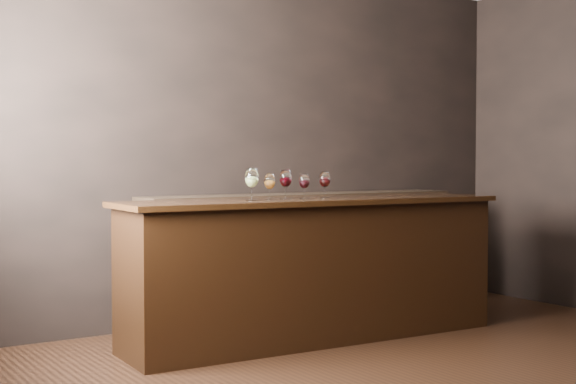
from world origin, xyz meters
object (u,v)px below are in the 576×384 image
back_bar_shelf (304,255)px  glass_red_b (304,182)px  bar_counter (314,272)px  glass_white (252,179)px  glass_red_c (325,180)px  glass_red_a (286,179)px  glass_amber (270,182)px

back_bar_shelf → glass_red_b: glass_red_b is taller
bar_counter → glass_red_b: bearing=177.9°
glass_white → glass_red_c: 0.61m
glass_red_b → glass_red_c: bearing=0.5°
glass_white → back_bar_shelf: bearing=38.5°
glass_red_a → back_bar_shelf: bearing=47.9°
bar_counter → glass_red_a: (-0.22, 0.03, 0.65)m
bar_counter → back_bar_shelf: (0.40, 0.71, 0.02)m
bar_counter → glass_red_c: size_ratio=14.29×
glass_red_a → glass_white: bearing=-172.5°
back_bar_shelf → glass_amber: (-0.76, -0.71, 0.62)m
glass_red_a → glass_red_c: size_ratio=1.07×
bar_counter → glass_white: 0.84m
glass_red_b → glass_red_a: bearing=171.0°
glass_red_b → glass_red_c: (0.18, 0.00, 0.01)m
glass_red_b → glass_red_c: size_ratio=0.92×
back_bar_shelf → glass_red_a: bearing=-132.1°
bar_counter → glass_red_a: size_ratio=13.37×
glass_red_c → glass_white: bearing=-178.3°
back_bar_shelf → glass_white: glass_white is taller
glass_red_a → bar_counter: bearing=-7.3°
glass_white → glass_red_c: bearing=1.7°
glass_amber → glass_red_b: size_ratio=1.02×
back_bar_shelf → glass_red_b: (-0.48, -0.71, 0.62)m
glass_white → bar_counter: bearing=1.1°
glass_amber → glass_red_a: (0.14, 0.02, 0.02)m
back_bar_shelf → glass_red_a: 1.12m
glass_amber → glass_red_b: (0.28, -0.00, -0.00)m
bar_counter → glass_red_b: glass_red_b is taller
glass_white → glass_amber: bearing=6.2°
back_bar_shelf → bar_counter: bearing=-119.0°
glass_amber → glass_red_a: glass_red_a is taller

